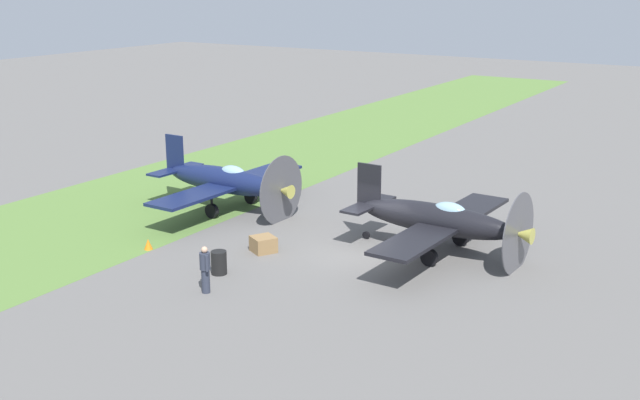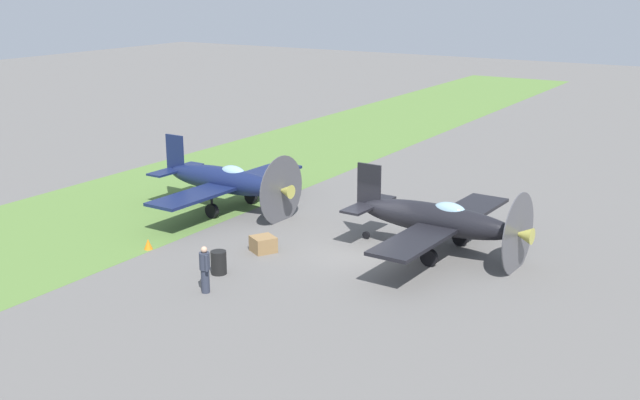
{
  "view_description": "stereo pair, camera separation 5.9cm",
  "coord_description": "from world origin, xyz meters",
  "px_view_note": "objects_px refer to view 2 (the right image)",
  "views": [
    {
      "loc": [
        26.66,
        14.66,
        10.8
      ],
      "look_at": [
        -1.71,
        -2.88,
        1.35
      ],
      "focal_mm": 44.07,
      "sensor_mm": 36.0,
      "label": 1
    },
    {
      "loc": [
        26.63,
        14.71,
        10.8
      ],
      "look_at": [
        -1.71,
        -2.88,
        1.35
      ],
      "focal_mm": 44.07,
      "sensor_mm": 36.0,
      "label": 2
    }
  ],
  "objects_px": {
    "supply_crate": "(263,244)",
    "runway_marker_cone": "(148,244)",
    "airplane_lead": "(439,220)",
    "fuel_drum": "(219,263)",
    "ground_crew_chief": "(205,268)",
    "airplane_wingman": "(226,180)"
  },
  "relations": [
    {
      "from": "supply_crate",
      "to": "runway_marker_cone",
      "type": "xyz_separation_m",
      "value": [
        2.27,
        -4.21,
        -0.1
      ]
    },
    {
      "from": "airplane_lead",
      "to": "fuel_drum",
      "type": "relative_size",
      "value": 10.78
    },
    {
      "from": "ground_crew_chief",
      "to": "fuel_drum",
      "type": "relative_size",
      "value": 1.92
    },
    {
      "from": "supply_crate",
      "to": "ground_crew_chief",
      "type": "bearing_deg",
      "value": 9.87
    },
    {
      "from": "airplane_wingman",
      "to": "runway_marker_cone",
      "type": "relative_size",
      "value": 22.02
    },
    {
      "from": "supply_crate",
      "to": "runway_marker_cone",
      "type": "relative_size",
      "value": 2.05
    },
    {
      "from": "airplane_wingman",
      "to": "airplane_lead",
      "type": "bearing_deg",
      "value": 89.41
    },
    {
      "from": "fuel_drum",
      "to": "supply_crate",
      "type": "xyz_separation_m",
      "value": [
        -2.93,
        -0.04,
        -0.13
      ]
    },
    {
      "from": "ground_crew_chief",
      "to": "fuel_drum",
      "type": "distance_m",
      "value": 1.91
    },
    {
      "from": "airplane_wingman",
      "to": "runway_marker_cone",
      "type": "xyz_separation_m",
      "value": [
        6.28,
        0.86,
        -1.23
      ]
    },
    {
      "from": "airplane_wingman",
      "to": "fuel_drum",
      "type": "distance_m",
      "value": 8.67
    },
    {
      "from": "airplane_wingman",
      "to": "ground_crew_chief",
      "type": "bearing_deg",
      "value": 36.15
    },
    {
      "from": "ground_crew_chief",
      "to": "fuel_drum",
      "type": "xyz_separation_m",
      "value": [
        -1.69,
        -0.76,
        -0.46
      ]
    },
    {
      "from": "airplane_lead",
      "to": "airplane_wingman",
      "type": "distance_m",
      "value": 11.25
    },
    {
      "from": "airplane_lead",
      "to": "supply_crate",
      "type": "relative_size",
      "value": 10.78
    },
    {
      "from": "airplane_lead",
      "to": "supply_crate",
      "type": "xyz_separation_m",
      "value": [
        3.52,
        -6.16,
        -1.13
      ]
    },
    {
      "from": "airplane_lead",
      "to": "supply_crate",
      "type": "distance_m",
      "value": 7.19
    },
    {
      "from": "ground_crew_chief",
      "to": "runway_marker_cone",
      "type": "distance_m",
      "value": 5.58
    },
    {
      "from": "supply_crate",
      "to": "airplane_lead",
      "type": "bearing_deg",
      "value": 119.76
    },
    {
      "from": "ground_crew_chief",
      "to": "airplane_wingman",
      "type": "bearing_deg",
      "value": 159.65
    },
    {
      "from": "airplane_wingman",
      "to": "supply_crate",
      "type": "bearing_deg",
      "value": 53.55
    },
    {
      "from": "fuel_drum",
      "to": "runway_marker_cone",
      "type": "xyz_separation_m",
      "value": [
        -0.65,
        -4.25,
        -0.23
      ]
    }
  ]
}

